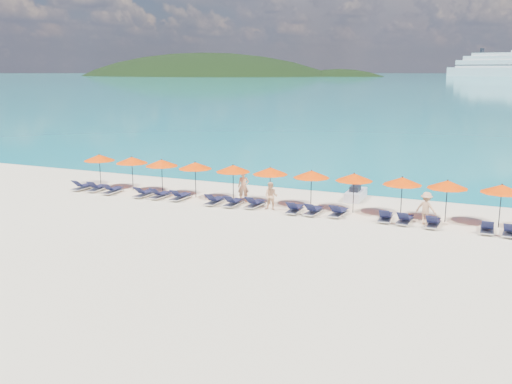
% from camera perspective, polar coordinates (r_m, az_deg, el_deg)
% --- Properties ---
extents(ground, '(1400.00, 1400.00, 0.00)m').
position_cam_1_polar(ground, '(29.25, -2.36, -3.44)').
color(ground, beige).
extents(sea, '(1600.00, 1300.00, 0.01)m').
position_cam_1_polar(sea, '(685.45, 23.06, 10.62)').
color(sea, '#1FA9B2').
rests_on(sea, ground).
extents(headland_main, '(374.00, 242.00, 126.50)m').
position_cam_1_polar(headland_main, '(647.50, -5.29, 8.11)').
color(headland_main, black).
rests_on(headland_main, ground).
extents(headland_small, '(162.00, 126.00, 85.50)m').
position_cam_1_polar(headland_small, '(608.92, 8.23, 8.07)').
color(headland_small, black).
rests_on(headland_small, ground).
extents(cruise_ship, '(121.04, 59.42, 33.88)m').
position_cam_1_polar(cruise_ship, '(634.95, 24.03, 11.28)').
color(cruise_ship, silver).
rests_on(cruise_ship, ground).
extents(jetski, '(0.98, 2.48, 0.88)m').
position_cam_1_polar(jetski, '(35.55, 9.93, -0.19)').
color(jetski, silver).
rests_on(jetski, ground).
extents(beachgoer_a, '(0.79, 0.66, 1.85)m').
position_cam_1_polar(beachgoer_a, '(34.45, -1.26, 0.56)').
color(beachgoer_a, tan).
rests_on(beachgoer_a, ground).
extents(beachgoer_b, '(0.81, 0.50, 1.61)m').
position_cam_1_polar(beachgoer_b, '(32.37, 1.52, -0.43)').
color(beachgoer_b, tan).
rests_on(beachgoer_b, ground).
extents(beachgoer_c, '(1.20, 0.80, 1.71)m').
position_cam_1_polar(beachgoer_c, '(30.63, 16.65, -1.58)').
color(beachgoer_c, tan).
rests_on(beachgoer_c, ground).
extents(umbrella_0, '(2.10, 2.10, 2.28)m').
position_cam_1_polar(umbrella_0, '(39.94, -15.40, 3.33)').
color(umbrella_0, black).
rests_on(umbrella_0, ground).
extents(umbrella_1, '(2.10, 2.10, 2.28)m').
position_cam_1_polar(umbrella_1, '(38.36, -12.32, 3.13)').
color(umbrella_1, black).
rests_on(umbrella_1, ground).
extents(umbrella_2, '(2.10, 2.10, 2.28)m').
position_cam_1_polar(umbrella_2, '(36.88, -9.42, 2.89)').
color(umbrella_2, black).
rests_on(umbrella_2, ground).
extents(umbrella_3, '(2.10, 2.10, 2.28)m').
position_cam_1_polar(umbrella_3, '(35.55, -6.10, 2.64)').
color(umbrella_3, black).
rests_on(umbrella_3, ground).
extents(umbrella_4, '(2.10, 2.10, 2.28)m').
position_cam_1_polar(umbrella_4, '(34.34, -2.31, 2.36)').
color(umbrella_4, black).
rests_on(umbrella_4, ground).
extents(umbrella_5, '(2.10, 2.10, 2.28)m').
position_cam_1_polar(umbrella_5, '(33.49, 1.43, 2.12)').
color(umbrella_5, black).
rests_on(umbrella_5, ground).
extents(umbrella_6, '(2.10, 2.10, 2.28)m').
position_cam_1_polar(umbrella_6, '(32.61, 5.56, 1.79)').
color(umbrella_6, black).
rests_on(umbrella_6, ground).
extents(umbrella_7, '(2.10, 2.10, 2.28)m').
position_cam_1_polar(umbrella_7, '(32.01, 9.79, 1.47)').
color(umbrella_7, black).
rests_on(umbrella_7, ground).
extents(umbrella_8, '(2.10, 2.10, 2.28)m').
position_cam_1_polar(umbrella_8, '(31.46, 14.43, 1.07)').
color(umbrella_8, black).
rests_on(umbrella_8, ground).
extents(umbrella_9, '(2.10, 2.10, 2.28)m').
position_cam_1_polar(umbrella_9, '(31.21, 18.61, 0.73)').
color(umbrella_9, black).
rests_on(umbrella_9, ground).
extents(umbrella_10, '(2.10, 2.10, 2.28)m').
position_cam_1_polar(umbrella_10, '(31.06, 23.37, 0.31)').
color(umbrella_10, black).
rests_on(umbrella_10, ground).
extents(lounger_0, '(0.70, 1.73, 0.66)m').
position_cam_1_polar(lounger_0, '(39.60, -16.92, 0.54)').
color(lounger_0, silver).
rests_on(lounger_0, ground).
extents(lounger_1, '(0.75, 1.74, 0.66)m').
position_cam_1_polar(lounger_1, '(38.93, -15.58, 0.43)').
color(lounger_1, silver).
rests_on(lounger_1, ground).
extents(lounger_2, '(0.66, 1.72, 0.66)m').
position_cam_1_polar(lounger_2, '(37.92, -14.15, 0.20)').
color(lounger_2, silver).
rests_on(lounger_2, ground).
extents(lounger_3, '(0.73, 1.74, 0.66)m').
position_cam_1_polar(lounger_3, '(36.49, -11.10, -0.12)').
color(lounger_3, silver).
rests_on(lounger_3, ground).
extents(lounger_4, '(0.78, 1.75, 0.66)m').
position_cam_1_polar(lounger_4, '(35.89, -9.51, -0.27)').
color(lounger_4, silver).
rests_on(lounger_4, ground).
extents(lounger_5, '(0.72, 1.73, 0.66)m').
position_cam_1_polar(lounger_5, '(35.26, -7.57, -0.42)').
color(lounger_5, silver).
rests_on(lounger_5, ground).
extents(lounger_6, '(0.64, 1.71, 0.66)m').
position_cam_1_polar(lounger_6, '(33.93, -4.15, -0.85)').
color(lounger_6, silver).
rests_on(lounger_6, ground).
extents(lounger_7, '(0.68, 1.72, 0.66)m').
position_cam_1_polar(lounger_7, '(33.42, -2.28, -1.03)').
color(lounger_7, silver).
rests_on(lounger_7, ground).
extents(lounger_8, '(0.75, 1.74, 0.66)m').
position_cam_1_polar(lounger_8, '(33.09, -0.11, -1.15)').
color(lounger_8, silver).
rests_on(lounger_8, ground).
extents(lounger_9, '(0.69, 1.72, 0.66)m').
position_cam_1_polar(lounger_9, '(31.92, 3.90, -1.68)').
color(lounger_9, silver).
rests_on(lounger_9, ground).
extents(lounger_10, '(0.74, 1.74, 0.66)m').
position_cam_1_polar(lounger_10, '(31.65, 5.78, -1.84)').
color(lounger_10, silver).
rests_on(lounger_10, ground).
extents(lounger_11, '(0.78, 1.75, 0.66)m').
position_cam_1_polar(lounger_11, '(31.46, 8.25, -1.99)').
color(lounger_11, silver).
rests_on(lounger_11, ground).
extents(lounger_12, '(0.74, 1.74, 0.66)m').
position_cam_1_polar(lounger_12, '(30.90, 12.82, -2.43)').
color(lounger_12, silver).
rests_on(lounger_12, ground).
extents(lounger_13, '(0.72, 1.73, 0.66)m').
position_cam_1_polar(lounger_13, '(30.66, 14.67, -2.65)').
color(lounger_13, silver).
rests_on(lounger_13, ground).
extents(lounger_14, '(0.69, 1.72, 0.66)m').
position_cam_1_polar(lounger_14, '(30.40, 17.27, -2.93)').
color(lounger_14, silver).
rests_on(lounger_14, ground).
extents(lounger_15, '(0.66, 1.72, 0.66)m').
position_cam_1_polar(lounger_15, '(30.28, 22.12, -3.35)').
color(lounger_15, silver).
rests_on(lounger_15, ground).
extents(lounger_16, '(0.76, 1.74, 0.66)m').
position_cam_1_polar(lounger_16, '(30.18, 24.08, -3.56)').
color(lounger_16, silver).
rests_on(lounger_16, ground).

